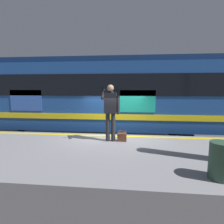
% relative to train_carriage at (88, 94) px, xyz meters
% --- Properties ---
extents(ground_plane, '(25.86, 25.86, 0.00)m').
position_rel_train_carriage_xyz_m(ground_plane, '(-1.45, 2.19, -2.53)').
color(ground_plane, '#4C4742').
extents(platform, '(17.24, 3.83, 1.05)m').
position_rel_train_carriage_xyz_m(platform, '(-1.45, 4.11, -2.00)').
color(platform, gray).
rests_on(platform, ground).
extents(safety_line, '(16.89, 0.16, 0.01)m').
position_rel_train_carriage_xyz_m(safety_line, '(-1.45, 2.49, -1.47)').
color(safety_line, yellow).
rests_on(safety_line, platform).
extents(track_rail_near, '(22.41, 0.08, 0.16)m').
position_rel_train_carriage_xyz_m(track_rail_near, '(-1.45, 0.71, -2.45)').
color(track_rail_near, slate).
rests_on(track_rail_near, ground).
extents(track_rail_far, '(22.41, 0.08, 0.16)m').
position_rel_train_carriage_xyz_m(track_rail_far, '(-1.45, -0.72, -2.45)').
color(track_rail_far, slate).
rests_on(track_rail_far, ground).
extents(train_carriage, '(13.75, 3.04, 3.98)m').
position_rel_train_carriage_xyz_m(train_carriage, '(0.00, 0.00, 0.00)').
color(train_carriage, '#1E478C').
rests_on(train_carriage, ground).
extents(passenger, '(0.57, 0.55, 1.87)m').
position_rel_train_carriage_xyz_m(passenger, '(-1.48, 3.08, -0.36)').
color(passenger, '#262628').
rests_on(passenger, platform).
extents(handbag, '(0.30, 0.28, 0.33)m').
position_rel_train_carriage_xyz_m(handbag, '(-1.86, 3.07, -1.33)').
color(handbag, '#59331E').
rests_on(handbag, platform).
extents(trash_bin, '(0.46, 0.46, 0.74)m').
position_rel_train_carriage_xyz_m(trash_bin, '(-3.92, 5.42, -1.11)').
color(trash_bin, '#2D4C38').
rests_on(trash_bin, platform).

